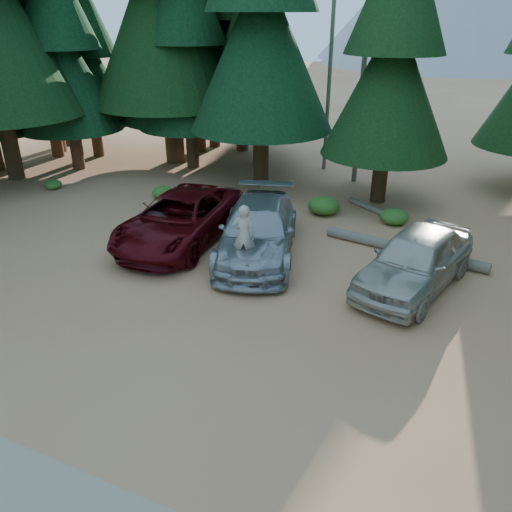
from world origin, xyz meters
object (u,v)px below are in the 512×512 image
object	(u,v)px
silver_minivan_right	(416,260)
log_mid	(376,210)
red_pickup	(180,218)
silver_minivan_center	(258,230)
frisbee_player	(244,235)
log_right	(403,248)
log_left	(213,207)

from	to	relation	value
silver_minivan_right	log_mid	xyz separation A→B (m)	(-2.31, 5.77, -0.77)
red_pickup	silver_minivan_center	xyz separation A→B (m)	(3.00, 0.10, 0.01)
red_pickup	log_mid	world-z (taller)	red_pickup
red_pickup	frisbee_player	world-z (taller)	frisbee_player
log_right	silver_minivan_center	bearing A→B (deg)	-146.09
frisbee_player	log_mid	world-z (taller)	frisbee_player
log_mid	silver_minivan_right	bearing A→B (deg)	-34.52
silver_minivan_right	log_left	bearing A→B (deg)	173.92
log_left	log_right	distance (m)	8.10
log_mid	log_right	world-z (taller)	log_right
frisbee_player	log_left	xyz separation A→B (m)	(-3.81, 4.97, -1.34)
red_pickup	silver_minivan_right	xyz separation A→B (m)	(8.21, -0.07, 0.02)
log_right	log_left	bearing A→B (deg)	-178.17
log_left	frisbee_player	bearing A→B (deg)	-55.42
red_pickup	log_left	bearing A→B (deg)	94.09
silver_minivan_center	frisbee_player	size ratio (longest dim) A/B	3.14
red_pickup	frisbee_player	bearing A→B (deg)	-31.25
red_pickup	frisbee_player	distance (m)	3.82
silver_minivan_center	log_mid	world-z (taller)	silver_minivan_center
silver_minivan_center	silver_minivan_right	xyz separation A→B (m)	(5.21, -0.17, 0.01)
log_left	red_pickup	bearing A→B (deg)	-84.79
silver_minivan_center	log_left	bearing A→B (deg)	120.35
red_pickup	log_left	xyz separation A→B (m)	(-0.46, 3.25, -0.72)
silver_minivan_right	log_right	size ratio (longest dim) A/B	0.93
silver_minivan_right	red_pickup	bearing A→B (deg)	-165.64
silver_minivan_right	log_mid	bearing A→B (deg)	126.72
silver_minivan_right	frisbee_player	world-z (taller)	frisbee_player
log_left	log_right	world-z (taller)	log_right
silver_minivan_center	log_mid	xyz separation A→B (m)	(2.90, 5.60, -0.76)
log_right	frisbee_player	bearing A→B (deg)	-127.84
red_pickup	log_left	distance (m)	3.36
silver_minivan_right	log_mid	world-z (taller)	silver_minivan_right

